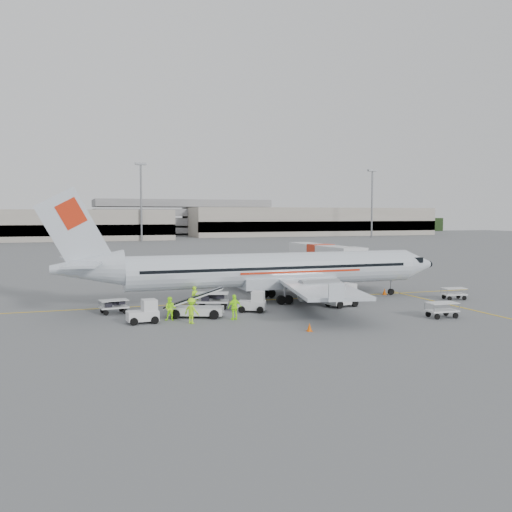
{
  "coord_description": "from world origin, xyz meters",
  "views": [
    {
      "loc": [
        -16.87,
        -47.26,
        7.6
      ],
      "look_at": [
        0.0,
        2.0,
        3.8
      ],
      "focal_mm": 40.0,
      "sensor_mm": 36.0,
      "label": 1
    }
  ],
  "objects_px": {
    "tug_fore": "(342,295)",
    "tug_mid": "(252,302)",
    "tug_aft": "(142,312)",
    "aircraft": "(276,247)",
    "belt_loader": "(196,298)",
    "jet_bridge": "(321,264)"
  },
  "relations": [
    {
      "from": "tug_aft",
      "to": "aircraft",
      "type": "bearing_deg",
      "value": 22.91
    },
    {
      "from": "aircraft",
      "to": "belt_loader",
      "type": "height_order",
      "value": "aircraft"
    },
    {
      "from": "belt_loader",
      "to": "tug_mid",
      "type": "bearing_deg",
      "value": 32.6
    },
    {
      "from": "tug_fore",
      "to": "tug_aft",
      "type": "bearing_deg",
      "value": 171.62
    },
    {
      "from": "belt_loader",
      "to": "jet_bridge",
      "type": "bearing_deg",
      "value": 63.73
    },
    {
      "from": "jet_bridge",
      "to": "belt_loader",
      "type": "height_order",
      "value": "jet_bridge"
    },
    {
      "from": "aircraft",
      "to": "tug_aft",
      "type": "xyz_separation_m",
      "value": [
        -12.5,
        -6.55,
        -3.94
      ]
    },
    {
      "from": "aircraft",
      "to": "tug_mid",
      "type": "relative_size",
      "value": 16.49
    },
    {
      "from": "tug_fore",
      "to": "tug_mid",
      "type": "distance_m",
      "value": 7.82
    },
    {
      "from": "jet_bridge",
      "to": "tug_fore",
      "type": "height_order",
      "value": "jet_bridge"
    },
    {
      "from": "belt_loader",
      "to": "tug_fore",
      "type": "distance_m",
      "value": 12.5
    },
    {
      "from": "aircraft",
      "to": "belt_loader",
      "type": "distance_m",
      "value": 10.6
    },
    {
      "from": "aircraft",
      "to": "belt_loader",
      "type": "relative_size",
      "value": 6.59
    },
    {
      "from": "aircraft",
      "to": "tug_mid",
      "type": "xyz_separation_m",
      "value": [
        -3.77,
        -4.61,
        -3.96
      ]
    },
    {
      "from": "tug_fore",
      "to": "tug_aft",
      "type": "distance_m",
      "value": 16.66
    },
    {
      "from": "aircraft",
      "to": "jet_bridge",
      "type": "height_order",
      "value": "aircraft"
    },
    {
      "from": "belt_loader",
      "to": "tug_mid",
      "type": "height_order",
      "value": "belt_loader"
    },
    {
      "from": "tug_fore",
      "to": "tug_mid",
      "type": "bearing_deg",
      "value": 164.93
    },
    {
      "from": "belt_loader",
      "to": "tug_aft",
      "type": "bearing_deg",
      "value": -144.16
    },
    {
      "from": "tug_mid",
      "to": "tug_aft",
      "type": "distance_m",
      "value": 8.95
    },
    {
      "from": "tug_fore",
      "to": "tug_mid",
      "type": "relative_size",
      "value": 1.17
    },
    {
      "from": "belt_loader",
      "to": "tug_mid",
      "type": "distance_m",
      "value": 4.77
    }
  ]
}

